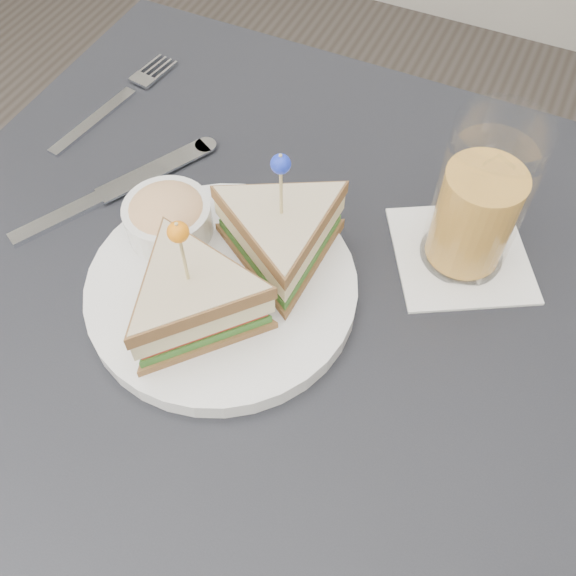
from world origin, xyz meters
The scene contains 6 objects.
ground_plane centered at (0.00, 0.00, 0.00)m, with size 3.50×3.50×0.00m, color #3F3833.
table centered at (0.00, 0.00, 0.67)m, with size 0.80×0.80×0.75m.
plate_meal centered at (-0.05, 0.01, 0.79)m, with size 0.32×0.32×0.15m.
cutlery_fork centered at (-0.30, 0.20, 0.75)m, with size 0.05×0.20×0.01m.
cutlery_knife centered at (-0.23, 0.07, 0.75)m, with size 0.13×0.22×0.01m.
drink_set centered at (0.13, 0.15, 0.82)m, with size 0.18×0.18×0.16m.
Camera 1 is at (0.14, -0.28, 1.25)m, focal length 40.00 mm.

